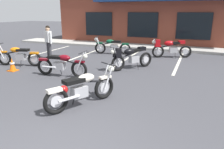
# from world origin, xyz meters

# --- Properties ---
(ground_plane) EXTENTS (80.00, 80.00, 0.00)m
(ground_plane) POSITION_xyz_m (0.00, 3.80, 0.00)
(ground_plane) COLOR #3D3D42
(sidewalk_kerb) EXTENTS (22.00, 1.80, 0.14)m
(sidewalk_kerb) POSITION_xyz_m (0.00, 11.76, 0.07)
(sidewalk_kerb) COLOR #A8A59E
(sidewalk_kerb) RESTS_ON ground_plane
(brick_storefront_building) EXTENTS (16.81, 6.15, 3.86)m
(brick_storefront_building) POSITION_xyz_m (0.00, 15.28, 1.93)
(brick_storefront_building) COLOR brown
(brick_storefront_building) RESTS_ON ground_plane
(painted_stall_lines) EXTENTS (12.96, 4.80, 0.01)m
(painted_stall_lines) POSITION_xyz_m (0.00, 8.16, 0.00)
(painted_stall_lines) COLOR silver
(painted_stall_lines) RESTS_ON ground_plane
(motorcycle_foreground_classic) EXTENTS (1.25, 1.93, 0.98)m
(motorcycle_foreground_classic) POSITION_xyz_m (-0.57, 2.11, 0.46)
(motorcycle_foreground_classic) COLOR black
(motorcycle_foreground_classic) RESTS_ON ground_plane
(motorcycle_red_sportbike) EXTENTS (2.11, 0.66, 0.98)m
(motorcycle_red_sportbike) POSITION_xyz_m (-2.57, 4.12, 0.46)
(motorcycle_red_sportbike) COLOR black
(motorcycle_red_sportbike) RESTS_ON ground_plane
(motorcycle_blue_standard) EXTENTS (2.07, 0.89, 0.98)m
(motorcycle_blue_standard) POSITION_xyz_m (-5.32, 4.81, 0.46)
(motorcycle_blue_standard) COLOR black
(motorcycle_blue_standard) RESTS_ON ground_plane
(motorcycle_green_cafe_racer) EXTENTS (1.48, 1.79, 0.98)m
(motorcycle_green_cafe_racer) POSITION_xyz_m (-0.52, 6.08, 0.53)
(motorcycle_green_cafe_racer) COLOR black
(motorcycle_green_cafe_racer) RESTS_ON ground_plane
(motorcycle_orange_scrambler) EXTENTS (2.09, 0.83, 0.98)m
(motorcycle_orange_scrambler) POSITION_xyz_m (-2.48, 8.94, 0.46)
(motorcycle_orange_scrambler) COLOR black
(motorcycle_orange_scrambler) RESTS_ON ground_plane
(motorcycle_cream_vintage) EXTENTS (2.01, 1.06, 0.98)m
(motorcycle_cream_vintage) POSITION_xyz_m (0.70, 9.14, 0.53)
(motorcycle_cream_vintage) COLOR black
(motorcycle_cream_vintage) RESTS_ON ground_plane
(person_in_shorts_foreground) EXTENTS (0.59, 0.39, 1.68)m
(person_in_shorts_foreground) POSITION_xyz_m (-5.07, 6.64, 0.95)
(person_in_shorts_foreground) COLOR black
(person_in_shorts_foreground) RESTS_ON ground_plane
(helmet_on_pavement) EXTENTS (0.26, 0.26, 0.26)m
(helmet_on_pavement) POSITION_xyz_m (-1.50, 2.61, 0.13)
(helmet_on_pavement) COLOR #B71414
(helmet_on_pavement) RESTS_ON ground_plane
(traffic_cone) EXTENTS (0.34, 0.34, 0.53)m
(traffic_cone) POSITION_xyz_m (-4.92, 4.03, 0.26)
(traffic_cone) COLOR orange
(traffic_cone) RESTS_ON ground_plane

